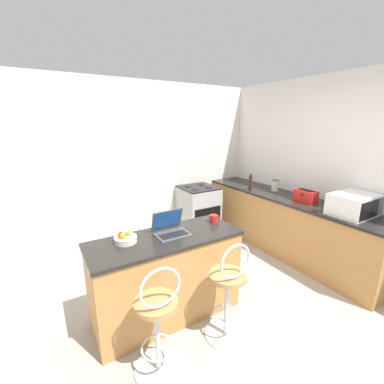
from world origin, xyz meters
TOP-DOWN VIEW (x-y plane):
  - ground_plane at (0.00, 0.00)m, footprint 20.00×20.00m
  - wall_back at (0.00, 2.49)m, footprint 12.00×0.06m
  - wall_right at (1.93, 0.00)m, footprint 0.06×12.00m
  - breakfast_bar at (-0.59, 0.61)m, footprint 1.51×0.58m
  - counter_right at (1.60, 0.98)m, footprint 0.64×2.99m
  - bar_stool_near at (-0.94, 0.06)m, footprint 0.40×0.40m
  - bar_stool_far at (-0.24, 0.06)m, footprint 0.40×0.40m
  - laptop at (-0.51, 0.67)m, footprint 0.33×0.27m
  - microwave at (1.60, 0.01)m, footprint 0.54×0.40m
  - toaster at (1.58, 0.64)m, footprint 0.18×0.30m
  - stove_range at (0.76, 2.14)m, footprint 0.60×0.61m
  - pepper_mill at (1.38, 1.53)m, footprint 0.06×0.06m
  - fruit_bowl at (-0.96, 0.71)m, footprint 0.21×0.21m
  - mug_red at (0.03, 0.68)m, footprint 0.10×0.09m
  - storage_jar at (1.69, 1.28)m, footprint 0.12×0.12m

SIDE VIEW (x-z plane):
  - ground_plane at x=0.00m, z-range 0.00..0.00m
  - stove_range at x=0.76m, z-range 0.00..0.89m
  - counter_right at x=1.60m, z-range 0.00..0.89m
  - breakfast_bar at x=-0.59m, z-range 0.00..0.89m
  - bar_stool_near at x=-0.94m, z-range -0.03..0.96m
  - bar_stool_far at x=-0.24m, z-range -0.03..0.96m
  - fruit_bowl at x=-0.96m, z-range 0.87..0.98m
  - mug_red at x=0.03m, z-range 0.89..0.97m
  - laptop at x=-0.51m, z-range 0.83..1.06m
  - toaster at x=1.58m, z-range 0.89..1.06m
  - storage_jar at x=1.69m, z-range 0.89..1.07m
  - pepper_mill at x=1.38m, z-range 0.88..1.15m
  - microwave at x=1.60m, z-range 0.89..1.15m
  - wall_back at x=0.00m, z-range 0.00..2.60m
  - wall_right at x=1.93m, z-range 0.00..2.60m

